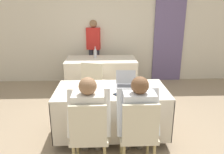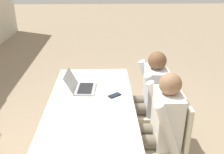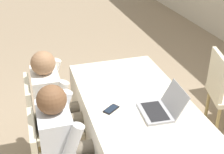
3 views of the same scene
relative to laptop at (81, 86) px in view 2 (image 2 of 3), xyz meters
name	(u,v)px [view 2 (image 2 of 3)]	position (x,y,z in m)	size (l,w,h in m)	color
conference_table_near	(92,115)	(-0.22, -0.12, -0.22)	(1.60, 0.85, 0.75)	beige
laptop	(81,86)	(0.00, 0.00, 0.00)	(0.32, 0.33, 0.21)	#99999E
cell_phone	(115,95)	(-0.15, -0.36, -0.04)	(0.14, 0.15, 0.01)	black
paper_beside_laptop	(90,95)	(-0.13, -0.10, -0.04)	(0.28, 0.34, 0.00)	white
chair_near_left	(167,137)	(-0.51, -0.85, -0.30)	(0.44, 0.44, 0.90)	tan
chair_near_right	(156,106)	(0.06, -0.85, -0.30)	(0.44, 0.44, 0.90)	tan
person_checkered_shirt	(158,123)	(-0.51, -0.75, -0.14)	(0.50, 0.52, 1.16)	#665B4C
person_white_shirt	(148,94)	(0.06, -0.75, -0.14)	(0.50, 0.52, 1.16)	#665B4C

